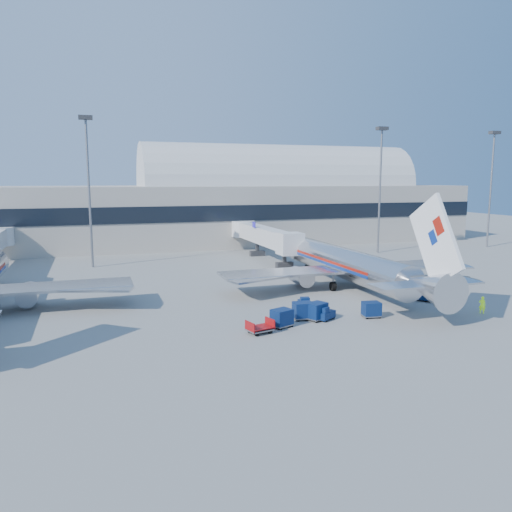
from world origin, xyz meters
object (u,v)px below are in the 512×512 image
object	(u,v)px
mast_west	(88,169)
tug_right	(419,294)
mast_east	(381,171)
cart_open_red	(260,329)
mast_far_east	(492,172)
jetbridge_near	(261,235)
cart_solo_far	(436,294)
barrier_near	(416,284)
tug_left	(304,304)
ramp_worker	(482,305)
cart_train_c	(282,318)
airliner_main	(349,264)
cart_train_a	(317,311)
barrier_far	(459,281)
tug_lead	(325,314)
cart_solo_near	(371,309)
barrier_mid	(438,282)
cart_train_b	(303,310)

from	to	relation	value
mast_west	tug_right	size ratio (longest dim) A/B	9.06
mast_east	cart_open_red	world-z (taller)	mast_east
mast_far_east	mast_east	bearing A→B (deg)	180.00
jetbridge_near	cart_solo_far	size ratio (longest dim) A/B	12.49
mast_east	cart_open_red	distance (m)	55.70
barrier_near	cart_open_red	xyz separation A→B (m)	(-24.34, -11.69, -0.03)
mast_east	tug_left	bearing A→B (deg)	-131.37
barrier_near	ramp_worker	world-z (taller)	ramp_worker
tug_right	cart_train_c	world-z (taller)	cart_train_c
airliner_main	cart_open_red	size ratio (longest dim) A/B	14.80
ramp_worker	cart_solo_far	bearing A→B (deg)	-25.94
ramp_worker	mast_far_east	bearing A→B (deg)	-82.37
mast_west	cart_train_a	size ratio (longest dim) A/B	9.59
mast_far_east	barrier_near	xyz separation A→B (m)	(-37.00, -28.00, -14.34)
jetbridge_near	cart_train_a	distance (m)	39.11
jetbridge_near	barrier_near	bearing A→B (deg)	-70.15
barrier_near	barrier_far	bearing A→B (deg)	0.00
ramp_worker	barrier_near	bearing A→B (deg)	-44.40
mast_far_east	tug_right	size ratio (longest dim) A/B	9.06
tug_right	tug_left	xyz separation A→B (m)	(-13.70, 0.27, -0.06)
cart_solo_far	ramp_worker	xyz separation A→B (m)	(1.25, -5.39, 0.03)
tug_lead	cart_solo_far	size ratio (longest dim) A/B	1.04
barrier_near	cart_train_a	bearing A→B (deg)	-152.17
cart_open_red	cart_solo_near	bearing A→B (deg)	-7.77
cart_train_c	cart_solo_far	distance (m)	19.78
airliner_main	barrier_mid	size ratio (longest dim) A/B	12.42
mast_west	barrier_far	bearing A→B (deg)	-32.12
mast_west	barrier_far	world-z (taller)	mast_west
airliner_main	cart_train_b	world-z (taller)	airliner_main
tug_lead	cart_solo_near	size ratio (longest dim) A/B	1.21
jetbridge_near	mast_east	size ratio (longest dim) A/B	1.22
barrier_near	jetbridge_near	bearing A→B (deg)	109.85
barrier_near	cart_train_c	bearing A→B (deg)	-154.28
mast_west	cart_train_b	distance (m)	43.70
barrier_near	cart_train_b	world-z (taller)	cart_train_b
barrier_mid	cart_open_red	xyz separation A→B (m)	(-27.64, -11.69, -0.03)
tug_left	cart_solo_near	bearing A→B (deg)	-120.21
barrier_far	mast_far_east	bearing A→B (deg)	42.65
mast_west	ramp_worker	xyz separation A→B (m)	(36.83, -40.44, -13.92)
barrier_near	cart_train_a	distance (m)	20.26
barrier_mid	cart_train_c	world-z (taller)	cart_train_c
mast_far_east	cart_solo_far	xyz separation A→B (m)	(-39.42, -35.04, -13.95)
barrier_far	cart_solo_far	world-z (taller)	cart_solo_far
tug_left	mast_far_east	bearing A→B (deg)	-44.38
mast_west	cart_solo_near	world-z (taller)	mast_west
mast_far_east	cart_train_c	xyz separation A→B (m)	(-58.89, -38.55, -13.91)
mast_east	mast_far_east	xyz separation A→B (m)	(25.00, 0.00, 0.00)
cart_solo_near	ramp_worker	xyz separation A→B (m)	(11.30, -2.17, 0.06)
mast_east	barrier_far	world-z (taller)	mast_east
tug_left	jetbridge_near	bearing A→B (deg)	2.46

